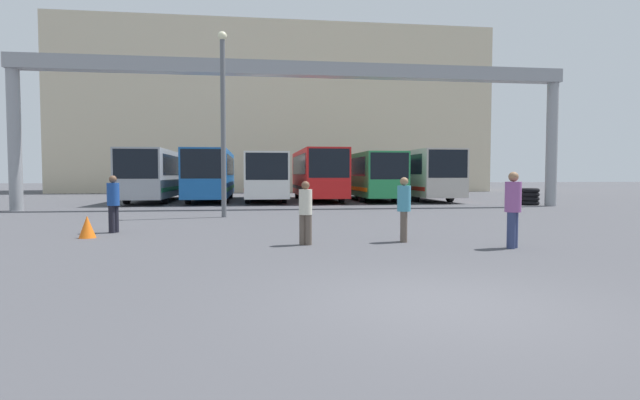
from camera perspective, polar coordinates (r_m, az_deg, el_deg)
name	(u,v)px	position (r m, az deg, el deg)	size (l,w,h in m)	color
ground_plane	(443,304)	(7.03, 13.92, -11.51)	(200.00, 200.00, 0.00)	#47474C
building_backdrop	(276,114)	(54.46, -5.01, 9.78)	(42.84, 12.00, 16.48)	beige
overhead_gantry	(302,87)	(26.07, -2.04, 12.81)	(28.14, 0.80, 7.44)	gray
bus_slot_0	(156,173)	(34.27, -18.19, 2.98)	(2.57, 11.66, 3.22)	#999EA5
bus_slot_1	(211,173)	(33.72, -12.33, 3.08)	(2.58, 11.51, 3.24)	#1959A5
bus_slot_2	(265,174)	(33.42, -6.34, 2.95)	(2.58, 11.10, 3.05)	silver
bus_slot_3	(318,172)	(33.32, -0.28, 3.22)	(2.56, 10.37, 3.31)	red
bus_slot_4	(367,174)	(34.59, 5.36, 3.00)	(2.50, 11.70, 3.10)	#268C4C
bus_slot_5	(417,172)	(35.27, 11.04, 3.13)	(2.62, 11.10, 3.29)	beige
pedestrian_near_left	(513,208)	(12.60, 21.18, -0.83)	(0.38, 0.38, 1.80)	navy
pedestrian_near_right	(404,208)	(13.02, 9.57, -0.87)	(0.35, 0.35, 1.67)	brown
pedestrian_far_center	(113,202)	(16.10, -22.55, -0.26)	(0.36, 0.36, 1.71)	black
pedestrian_mid_left	(306,211)	(12.31, -1.67, -1.28)	(0.33, 0.33, 1.58)	brown
traffic_cone	(87,227)	(15.11, -25.06, -2.79)	(0.45, 0.45, 0.61)	orange
tire_stack	(530,197)	(30.87, 22.86, 0.36)	(1.04, 1.04, 0.96)	black
lamp_post	(223,116)	(20.80, -11.01, 9.38)	(0.36, 0.36, 7.48)	#595B60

